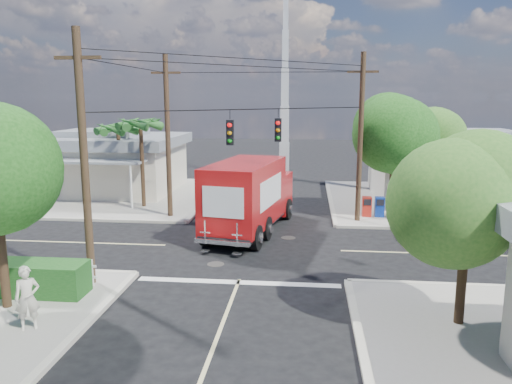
# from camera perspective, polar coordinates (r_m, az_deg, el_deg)

# --- Properties ---
(ground) EXTENTS (120.00, 120.00, 0.00)m
(ground) POSITION_cam_1_polar(r_m,az_deg,el_deg) (22.70, -0.53, -6.41)
(ground) COLOR black
(ground) RESTS_ON ground
(sidewalk_ne) EXTENTS (14.12, 14.12, 0.14)m
(sidewalk_ne) POSITION_cam_1_polar(r_m,az_deg,el_deg) (34.15, 20.11, -1.10)
(sidewalk_ne) COLOR #9A958B
(sidewalk_ne) RESTS_ON ground
(sidewalk_nw) EXTENTS (14.12, 14.12, 0.14)m
(sidewalk_nw) POSITION_cam_1_polar(r_m,az_deg,el_deg) (35.69, -16.10, -0.37)
(sidewalk_nw) COLOR #9A958B
(sidewalk_nw) RESTS_ON ground
(road_markings) EXTENTS (32.00, 32.00, 0.01)m
(road_markings) POSITION_cam_1_polar(r_m,az_deg,el_deg) (21.31, -0.98, -7.56)
(road_markings) COLOR beige
(road_markings) RESTS_ON ground
(building_ne) EXTENTS (11.80, 10.20, 4.50)m
(building_ne) POSITION_cam_1_polar(r_m,az_deg,el_deg) (35.26, 22.48, 2.81)
(building_ne) COLOR silver
(building_ne) RESTS_ON sidewalk_ne
(building_nw) EXTENTS (10.80, 10.20, 4.30)m
(building_nw) POSITION_cam_1_polar(r_m,az_deg,el_deg) (37.23, -16.97, 3.38)
(building_nw) COLOR beige
(building_nw) RESTS_ON sidewalk_nw
(radio_tower) EXTENTS (0.80, 0.80, 17.00)m
(radio_tower) POSITION_cam_1_polar(r_m,az_deg,el_deg) (41.61, 3.30, 9.29)
(radio_tower) COLOR silver
(radio_tower) RESTS_ON ground
(tree_ne_front) EXTENTS (4.21, 4.14, 6.66)m
(tree_ne_front) POSITION_cam_1_polar(r_m,az_deg,el_deg) (28.77, 15.55, 6.52)
(tree_ne_front) COLOR #422D1C
(tree_ne_front) RESTS_ON sidewalk_ne
(tree_ne_back) EXTENTS (3.77, 3.66, 5.82)m
(tree_ne_back) POSITION_cam_1_polar(r_m,az_deg,el_deg) (31.48, 19.54, 5.57)
(tree_ne_back) COLOR #422D1C
(tree_ne_back) RESTS_ON sidewalk_ne
(tree_se) EXTENTS (3.67, 3.54, 5.62)m
(tree_se) POSITION_cam_1_polar(r_m,az_deg,el_deg) (15.25, 23.22, -0.17)
(tree_se) COLOR #422D1C
(tree_se) RESTS_ON sidewalk_se
(palm_nw_front) EXTENTS (3.01, 3.08, 5.59)m
(palm_nw_front) POSITION_cam_1_polar(r_m,az_deg,el_deg) (30.75, -13.05, 7.40)
(palm_nw_front) COLOR #422D1C
(palm_nw_front) RESTS_ON sidewalk_nw
(palm_nw_back) EXTENTS (3.01, 3.08, 5.19)m
(palm_nw_back) POSITION_cam_1_polar(r_m,az_deg,el_deg) (32.87, -15.50, 6.84)
(palm_nw_back) COLOR #422D1C
(palm_nw_back) RESTS_ON sidewalk_nw
(utility_poles) EXTENTS (12.00, 10.68, 9.00)m
(utility_poles) POSITION_cam_1_polar(r_m,az_deg,el_deg) (23.59, -3.95, 5.81)
(utility_poles) COLOR #473321
(utility_poles) RESTS_ON ground
(picket_fence) EXTENTS (5.94, 0.06, 1.00)m
(picket_fence) POSITION_cam_1_polar(r_m,az_deg,el_deg) (19.90, -25.70, -7.96)
(picket_fence) COLOR silver
(picket_fence) RESTS_ON sidewalk_sw
(vending_boxes) EXTENTS (1.90, 0.50, 1.10)m
(vending_boxes) POSITION_cam_1_polar(r_m,az_deg,el_deg) (28.68, 13.93, -1.66)
(vending_boxes) COLOR #B22016
(vending_boxes) RESTS_ON sidewalk_ne
(delivery_truck) EXTENTS (4.03, 8.73, 3.65)m
(delivery_truck) POSITION_cam_1_polar(r_m,az_deg,el_deg) (24.94, -0.73, -0.45)
(delivery_truck) COLOR black
(delivery_truck) RESTS_ON ground
(parked_car) EXTENTS (6.19, 4.43, 1.57)m
(parked_car) POSITION_cam_1_polar(r_m,az_deg,el_deg) (25.26, 23.84, -3.72)
(parked_car) COLOR silver
(parked_car) RESTS_ON ground
(pedestrian) EXTENTS (0.82, 0.73, 1.87)m
(pedestrian) POSITION_cam_1_polar(r_m,az_deg,el_deg) (15.93, -24.68, -10.95)
(pedestrian) COLOR beige
(pedestrian) RESTS_ON sidewalk_sw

